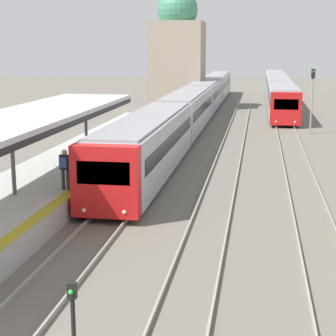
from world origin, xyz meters
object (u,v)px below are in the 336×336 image
Objects in this scene: train_far at (278,88)px; signal_mast_far at (312,93)px; person_on_platform at (65,166)px; signal_post_near at (73,309)px; train_near at (198,101)px.

train_far is 9.09× the size of signal_mast_far.
person_on_platform is 11.02m from signal_post_near.
train_far is at bearing 66.19° from train_near.
signal_mast_far is (9.62, -7.74, 1.40)m from train_near.
person_on_platform is 1.01× the size of signal_post_near.
signal_post_near is 34.57m from signal_mast_far.
train_near reaches higher than train_far.
signal_mast_far reaches higher than signal_post_near.
train_far reaches higher than signal_post_near.
train_near is at bearing 92.46° from signal_post_near.
person_on_platform is at bearing -116.54° from signal_mast_far.
signal_post_near is 0.33× the size of signal_mast_far.
person_on_platform reaches higher than signal_post_near.
train_far reaches higher than person_on_platform.
train_near is 1.43× the size of train_far.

